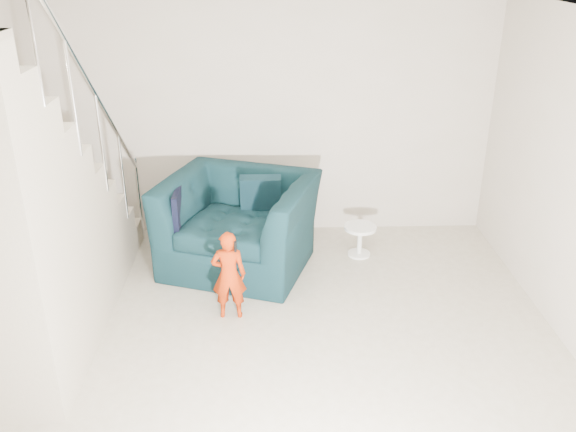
# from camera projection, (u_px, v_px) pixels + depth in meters

# --- Properties ---
(floor) EXTENTS (5.50, 5.50, 0.00)m
(floor) POSITION_uv_depth(u_px,v_px,m) (274.00, 374.00, 4.87)
(floor) COLOR gray
(floor) RESTS_ON ground
(ceiling) EXTENTS (5.50, 5.50, 0.00)m
(ceiling) POSITION_uv_depth(u_px,v_px,m) (270.00, 23.00, 3.77)
(ceiling) COLOR silver
(ceiling) RESTS_ON back_wall
(back_wall) EXTENTS (5.00, 0.00, 5.00)m
(back_wall) POSITION_uv_depth(u_px,v_px,m) (270.00, 119.00, 6.83)
(back_wall) COLOR #A89C89
(back_wall) RESTS_ON floor
(armchair) EXTENTS (1.81, 1.69, 0.96)m
(armchair) POSITION_uv_depth(u_px,v_px,m) (239.00, 223.00, 6.36)
(armchair) COLOR black
(armchair) RESTS_ON floor
(toddler) EXTENTS (0.32, 0.21, 0.86)m
(toddler) POSITION_uv_depth(u_px,v_px,m) (229.00, 275.00, 5.47)
(toddler) COLOR #8C0E04
(toddler) RESTS_ON floor
(side_table) EXTENTS (0.35, 0.35, 0.35)m
(side_table) POSITION_uv_depth(u_px,v_px,m) (360.00, 236.00, 6.64)
(side_table) COLOR white
(side_table) RESTS_ON floor
(staircase) EXTENTS (1.02, 3.03, 3.62)m
(staircase) POSITION_uv_depth(u_px,v_px,m) (25.00, 241.00, 4.93)
(staircase) COLOR #ADA089
(staircase) RESTS_ON floor
(cushion) EXTENTS (0.43, 0.21, 0.43)m
(cushion) POSITION_uv_depth(u_px,v_px,m) (261.00, 194.00, 6.46)
(cushion) COLOR black
(cushion) RESTS_ON armchair
(throw) EXTENTS (0.06, 0.57, 0.63)m
(throw) POSITION_uv_depth(u_px,v_px,m) (180.00, 218.00, 6.19)
(throw) COLOR black
(throw) RESTS_ON armchair
(phone) EXTENTS (0.02, 0.05, 0.10)m
(phone) POSITION_uv_depth(u_px,v_px,m) (235.00, 246.00, 5.30)
(phone) COLOR black
(phone) RESTS_ON toddler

